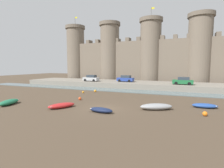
{
  "coord_description": "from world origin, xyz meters",
  "views": [
    {
      "loc": [
        9.05,
        -18.9,
        5.25
      ],
      "look_at": [
        -0.88,
        5.29,
        2.5
      ],
      "focal_mm": 28.0,
      "sensor_mm": 36.0,
      "label": 1
    }
  ],
  "objects_px": {
    "mooring_buoy_near_shore": "(95,91)",
    "car_quay_centre_west": "(183,81)",
    "rowboat_midflat_centre": "(62,105)",
    "mooring_buoy_mid_mud": "(205,114)",
    "rowboat_foreground_left": "(156,106)",
    "rowboat_foreground_right": "(205,106)",
    "rowboat_foreground_centre": "(101,110)",
    "car_quay_centre_east": "(126,79)",
    "car_quay_west": "(91,78)",
    "mooring_buoy_near_channel": "(83,92)",
    "mooring_buoy_off_centre": "(80,99)",
    "rowboat_midflat_right": "(9,102)"
  },
  "relations": [
    {
      "from": "rowboat_midflat_centre",
      "to": "car_quay_west",
      "type": "distance_m",
      "value": 23.55
    },
    {
      "from": "mooring_buoy_off_centre",
      "to": "car_quay_centre_west",
      "type": "distance_m",
      "value": 22.5
    },
    {
      "from": "mooring_buoy_off_centre",
      "to": "rowboat_foreground_right",
      "type": "bearing_deg",
      "value": 5.26
    },
    {
      "from": "rowboat_foreground_right",
      "to": "rowboat_foreground_left",
      "type": "xyz_separation_m",
      "value": [
        -5.47,
        -3.17,
        0.09
      ]
    },
    {
      "from": "rowboat_midflat_centre",
      "to": "mooring_buoy_mid_mud",
      "type": "distance_m",
      "value": 16.39
    },
    {
      "from": "rowboat_midflat_right",
      "to": "rowboat_foreground_left",
      "type": "distance_m",
      "value": 19.4
    },
    {
      "from": "car_quay_centre_east",
      "to": "rowboat_midflat_right",
      "type": "bearing_deg",
      "value": -108.36
    },
    {
      "from": "mooring_buoy_near_shore",
      "to": "car_quay_west",
      "type": "bearing_deg",
      "value": 123.34
    },
    {
      "from": "rowboat_midflat_centre",
      "to": "rowboat_foreground_right",
      "type": "bearing_deg",
      "value": 22.26
    },
    {
      "from": "rowboat_foreground_right",
      "to": "car_quay_centre_east",
      "type": "relative_size",
      "value": 0.72
    },
    {
      "from": "rowboat_foreground_right",
      "to": "rowboat_foreground_centre",
      "type": "distance_m",
      "value": 12.97
    },
    {
      "from": "mooring_buoy_off_centre",
      "to": "car_quay_west",
      "type": "distance_m",
      "value": 18.52
    },
    {
      "from": "rowboat_midflat_centre",
      "to": "rowboat_foreground_left",
      "type": "xyz_separation_m",
      "value": [
        11.05,
        3.59,
        0.07
      ]
    },
    {
      "from": "mooring_buoy_mid_mud",
      "to": "car_quay_centre_west",
      "type": "bearing_deg",
      "value": 96.68
    },
    {
      "from": "rowboat_foreground_right",
      "to": "car_quay_centre_west",
      "type": "relative_size",
      "value": 0.72
    },
    {
      "from": "mooring_buoy_near_shore",
      "to": "mooring_buoy_near_channel",
      "type": "height_order",
      "value": "mooring_buoy_near_shore"
    },
    {
      "from": "rowboat_foreground_right",
      "to": "car_quay_west",
      "type": "xyz_separation_m",
      "value": [
        -24.58,
        15.29,
        1.74
      ]
    },
    {
      "from": "rowboat_midflat_right",
      "to": "rowboat_foreground_left",
      "type": "relative_size",
      "value": 0.9
    },
    {
      "from": "rowboat_midflat_centre",
      "to": "mooring_buoy_mid_mud",
      "type": "height_order",
      "value": "rowboat_midflat_centre"
    },
    {
      "from": "mooring_buoy_mid_mud",
      "to": "mooring_buoy_near_channel",
      "type": "distance_m",
      "value": 21.73
    },
    {
      "from": "car_quay_centre_west",
      "to": "rowboat_midflat_centre",
      "type": "bearing_deg",
      "value": -121.91
    },
    {
      "from": "car_quay_centre_east",
      "to": "rowboat_foreground_right",
      "type": "bearing_deg",
      "value": -47.25
    },
    {
      "from": "mooring_buoy_near_shore",
      "to": "mooring_buoy_near_channel",
      "type": "bearing_deg",
      "value": -128.47
    },
    {
      "from": "car_quay_centre_west",
      "to": "rowboat_foreground_right",
      "type": "bearing_deg",
      "value": -80.31
    },
    {
      "from": "rowboat_midflat_centre",
      "to": "mooring_buoy_near_shore",
      "type": "xyz_separation_m",
      "value": [
        -2.29,
        13.28,
        -0.09
      ]
    },
    {
      "from": "mooring_buoy_off_centre",
      "to": "car_quay_centre_east",
      "type": "relative_size",
      "value": 0.11
    },
    {
      "from": "rowboat_midflat_centre",
      "to": "rowboat_foreground_left",
      "type": "distance_m",
      "value": 11.62
    },
    {
      "from": "rowboat_midflat_right",
      "to": "car_quay_centre_west",
      "type": "bearing_deg",
      "value": 47.34
    },
    {
      "from": "car_quay_west",
      "to": "car_quay_centre_east",
      "type": "xyz_separation_m",
      "value": [
        8.66,
        1.92,
        0.0
      ]
    },
    {
      "from": "rowboat_midflat_right",
      "to": "car_quay_centre_west",
      "type": "xyz_separation_m",
      "value": [
        21.62,
        23.47,
        1.68
      ]
    },
    {
      "from": "car_quay_centre_west",
      "to": "car_quay_centre_east",
      "type": "bearing_deg",
      "value": 172.65
    },
    {
      "from": "rowboat_midflat_centre",
      "to": "rowboat_foreground_right",
      "type": "xyz_separation_m",
      "value": [
        16.52,
        6.76,
        -0.02
      ]
    },
    {
      "from": "mooring_buoy_near_shore",
      "to": "car_quay_centre_west",
      "type": "distance_m",
      "value": 18.57
    },
    {
      "from": "rowboat_midflat_centre",
      "to": "car_quay_centre_east",
      "type": "relative_size",
      "value": 0.87
    },
    {
      "from": "rowboat_foreground_right",
      "to": "car_quay_centre_east",
      "type": "xyz_separation_m",
      "value": [
        -15.92,
        17.22,
        1.74
      ]
    },
    {
      "from": "car_quay_centre_east",
      "to": "mooring_buoy_near_channel",
      "type": "bearing_deg",
      "value": -109.38
    },
    {
      "from": "rowboat_foreground_left",
      "to": "car_quay_centre_west",
      "type": "height_order",
      "value": "car_quay_centre_west"
    },
    {
      "from": "rowboat_foreground_left",
      "to": "mooring_buoy_near_channel",
      "type": "xyz_separation_m",
      "value": [
        -14.91,
        7.71,
        -0.21
      ]
    },
    {
      "from": "rowboat_foreground_right",
      "to": "car_quay_centre_west",
      "type": "height_order",
      "value": "car_quay_centre_west"
    },
    {
      "from": "rowboat_midflat_centre",
      "to": "rowboat_foreground_left",
      "type": "relative_size",
      "value": 0.88
    },
    {
      "from": "rowboat_foreground_left",
      "to": "car_quay_centre_east",
      "type": "bearing_deg",
      "value": 117.13
    },
    {
      "from": "mooring_buoy_near_shore",
      "to": "rowboat_foreground_centre",
      "type": "bearing_deg",
      "value": -59.78
    },
    {
      "from": "mooring_buoy_mid_mud",
      "to": "mooring_buoy_off_centre",
      "type": "relative_size",
      "value": 1.08
    },
    {
      "from": "rowboat_foreground_right",
      "to": "rowboat_foreground_left",
      "type": "bearing_deg",
      "value": -149.87
    },
    {
      "from": "mooring_buoy_mid_mud",
      "to": "car_quay_centre_east",
      "type": "distance_m",
      "value": 26.32
    },
    {
      "from": "rowboat_midflat_right",
      "to": "rowboat_foreground_right",
      "type": "distance_m",
      "value": 25.54
    },
    {
      "from": "mooring_buoy_near_channel",
      "to": "rowboat_foreground_centre",
      "type": "bearing_deg",
      "value": -50.53
    },
    {
      "from": "rowboat_midflat_right",
      "to": "mooring_buoy_near_channel",
      "type": "distance_m",
      "value": 13.09
    },
    {
      "from": "mooring_buoy_near_channel",
      "to": "car_quay_centre_east",
      "type": "distance_m",
      "value": 13.57
    },
    {
      "from": "rowboat_foreground_centre",
      "to": "car_quay_centre_east",
      "type": "distance_m",
      "value": 24.57
    }
  ]
}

